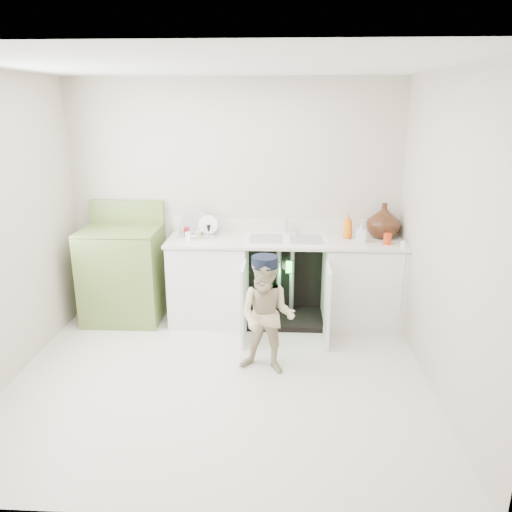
{
  "coord_description": "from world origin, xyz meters",
  "views": [
    {
      "loc": [
        0.5,
        -3.73,
        2.25
      ],
      "look_at": [
        0.27,
        0.7,
        0.87
      ],
      "focal_mm": 35.0,
      "sensor_mm": 36.0,
      "label": 1
    }
  ],
  "objects": [
    {
      "name": "repair_worker",
      "position": [
        0.39,
        0.14,
        0.52
      ],
      "size": [
        0.57,
        0.97,
        1.03
      ],
      "rotation": [
        0.0,
        0.0,
        -0.23
      ],
      "color": "#BFB089",
      "rests_on": "ground"
    },
    {
      "name": "ground",
      "position": [
        0.0,
        0.0,
        0.0
      ],
      "size": [
        3.5,
        3.5,
        0.0
      ],
      "primitive_type": "plane",
      "color": "beige",
      "rests_on": "ground"
    },
    {
      "name": "counter_run",
      "position": [
        0.59,
        1.21,
        0.48
      ],
      "size": [
        2.44,
        1.02,
        1.26
      ],
      "color": "white",
      "rests_on": "ground"
    },
    {
      "name": "room_shell",
      "position": [
        0.0,
        0.0,
        1.25
      ],
      "size": [
        6.0,
        5.5,
        1.26
      ],
      "color": "beige",
      "rests_on": "ground"
    },
    {
      "name": "avocado_stove",
      "position": [
        -1.17,
        1.18,
        0.51
      ],
      "size": [
        0.8,
        0.65,
        1.24
      ],
      "color": "olive",
      "rests_on": "ground"
    }
  ]
}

